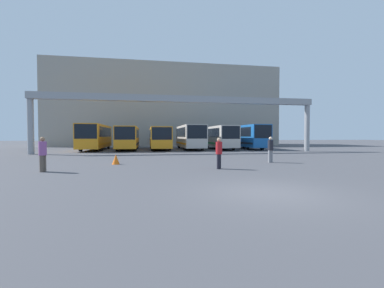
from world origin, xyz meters
The scene contains 13 objects.
ground_plane centered at (0.00, 0.00, 0.00)m, with size 200.00×200.00×0.00m, color #47474C.
building_backdrop centered at (0.00, 43.88, 7.49)m, with size 42.41×12.00×14.99m.
overhead_gantry centered at (0.00, 20.27, 5.29)m, with size 30.95×0.80×6.22m.
bus_slot_0 centered at (-10.38, 27.55, 1.87)m, with size 2.60×11.14×3.25m.
bus_slot_1 centered at (-6.23, 27.24, 1.73)m, with size 2.53×10.51×3.00m.
bus_slot_2 centered at (-2.08, 27.46, 1.71)m, with size 2.53×10.96×2.95m.
bus_slot_3 centered at (2.08, 27.30, 1.86)m, with size 2.62×10.64×3.23m.
bus_slot_4 centered at (6.23, 27.02, 1.81)m, with size 2.48×10.08×3.14m.
bus_slot_5 centered at (10.38, 27.79, 1.90)m, with size 2.51×11.62×3.30m.
pedestrian_near_right centered at (-9.04, 6.50, 0.95)m, with size 0.37×0.37×1.78m.
pedestrian_far_center centered at (4.60, 8.77, 0.94)m, with size 0.37×0.37×1.78m.
pedestrian_near_left centered at (0.14, 6.06, 0.92)m, with size 0.36×0.36×1.73m.
traffic_cone centered at (-5.78, 9.43, 0.32)m, with size 0.49×0.49×0.64m.
Camera 1 is at (-3.82, -7.66, 1.83)m, focal length 24.00 mm.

